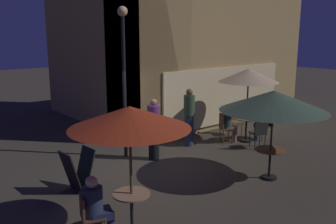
% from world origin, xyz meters
% --- Properties ---
extents(ground_plane, '(60.00, 60.00, 0.00)m').
position_xyz_m(ground_plane, '(0.00, 0.00, 0.00)').
color(ground_plane, '#3C352B').
extents(cafe_building, '(8.58, 7.55, 8.79)m').
position_xyz_m(cafe_building, '(3.76, 3.79, 4.39)').
color(cafe_building, tan).
rests_on(cafe_building, ground).
extents(street_lamp_near_corner, '(0.28, 0.28, 4.27)m').
position_xyz_m(street_lamp_near_corner, '(0.05, 0.98, 2.77)').
color(street_lamp_near_corner, black).
rests_on(street_lamp_near_corner, ground).
extents(menu_sandwich_board, '(0.70, 0.59, 0.96)m').
position_xyz_m(menu_sandwich_board, '(-2.09, -0.36, 0.49)').
color(menu_sandwich_board, black).
rests_on(menu_sandwich_board, ground).
extents(cafe_table_0, '(0.74, 0.74, 0.76)m').
position_xyz_m(cafe_table_0, '(1.92, -2.68, 0.56)').
color(cafe_table_0, black).
rests_on(cafe_table_0, ground).
extents(cafe_table_1, '(0.67, 0.67, 0.78)m').
position_xyz_m(cafe_table_1, '(-2.16, -2.69, 0.54)').
color(cafe_table_1, black).
rests_on(cafe_table_1, ground).
extents(cafe_table_2, '(0.67, 0.67, 0.78)m').
position_xyz_m(cafe_table_2, '(3.99, -0.25, 0.54)').
color(cafe_table_2, black).
rests_on(cafe_table_2, ground).
extents(patio_umbrella_0, '(2.58, 2.58, 2.22)m').
position_xyz_m(patio_umbrella_0, '(1.92, -2.68, 1.97)').
color(patio_umbrella_0, black).
rests_on(patio_umbrella_0, ground).
extents(patio_umbrella_1, '(2.11, 2.11, 2.35)m').
position_xyz_m(patio_umbrella_1, '(-2.16, -2.69, 2.15)').
color(patio_umbrella_1, black).
rests_on(patio_umbrella_1, ground).
extents(patio_umbrella_2, '(1.95, 1.95, 2.43)m').
position_xyz_m(patio_umbrella_2, '(3.99, -0.25, 2.20)').
color(patio_umbrella_2, black).
rests_on(patio_umbrella_2, ground).
extents(cafe_chair_0, '(0.50, 0.50, 0.87)m').
position_xyz_m(cafe_chair_0, '(-2.90, -2.46, 0.54)').
color(cafe_chair_0, brown).
rests_on(cafe_chair_0, ground).
extents(cafe_chair_1, '(0.52, 0.52, 0.98)m').
position_xyz_m(cafe_chair_1, '(3.29, 0.11, 0.59)').
color(cafe_chair_1, brown).
rests_on(cafe_chair_1, ground).
extents(cafe_chair_2, '(0.56, 0.56, 0.92)m').
position_xyz_m(cafe_chair_2, '(3.64, -1.04, 0.57)').
color(cafe_chair_2, '#262821').
rests_on(cafe_chair_2, ground).
extents(cafe_chair_3, '(0.56, 0.56, 1.00)m').
position_xyz_m(cafe_chair_3, '(4.73, -0.53, 0.59)').
color(cafe_chair_3, '#4F3421').
rests_on(cafe_chair_3, ground).
extents(cafe_chair_4, '(0.54, 0.54, 0.93)m').
position_xyz_m(cafe_chair_4, '(4.32, 0.55, 0.57)').
color(cafe_chair_4, brown).
rests_on(cafe_chair_4, ground).
extents(patron_seated_0, '(0.53, 0.44, 1.20)m').
position_xyz_m(patron_seated_0, '(-2.77, -2.50, 0.69)').
color(patron_seated_0, '#212549').
rests_on(patron_seated_0, ground).
extents(patron_seated_1, '(0.52, 0.45, 1.26)m').
position_xyz_m(patron_seated_1, '(3.42, 0.04, 0.71)').
color(patron_seated_1, '#7C6661').
rests_on(patron_seated_1, ground).
extents(patron_seated_2, '(0.52, 0.44, 1.20)m').
position_xyz_m(patron_seated_2, '(4.58, -0.48, 0.68)').
color(patron_seated_2, '#1B274D').
rests_on(patron_seated_2, ground).
extents(patron_standing_3, '(0.36, 0.36, 1.76)m').
position_xyz_m(patron_standing_3, '(0.54, 0.26, 0.89)').
color(patron_standing_3, black).
rests_on(patron_standing_3, ground).
extents(patron_standing_4, '(0.35, 0.35, 1.85)m').
position_xyz_m(patron_standing_4, '(2.21, 0.61, 0.93)').
color(patron_standing_4, '#2D3750').
rests_on(patron_standing_4, ground).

